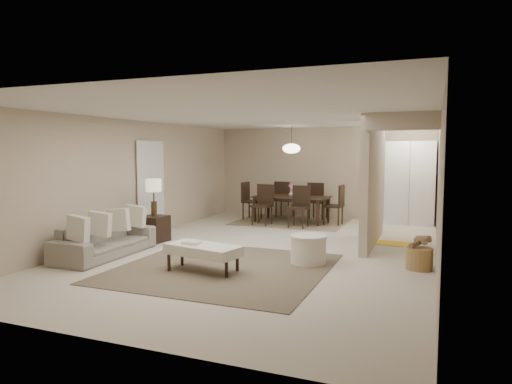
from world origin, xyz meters
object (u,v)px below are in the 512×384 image
at_px(round_pouf, 308,250).
at_px(dining_table, 291,209).
at_px(side_table, 154,229).
at_px(ottoman_bench, 203,250).
at_px(sofa, 105,240).
at_px(pantry_cabinet, 410,183).
at_px(wicker_basket, 419,259).

bearing_deg(round_pouf, dining_table, 110.82).
distance_m(side_table, dining_table, 3.95).
bearing_deg(ottoman_bench, side_table, 151.68).
xyz_separation_m(sofa, round_pouf, (3.48, 0.78, -0.06)).
bearing_deg(ottoman_bench, pantry_cabinet, 77.71).
height_order(pantry_cabinet, ottoman_bench, pantry_cabinet).
bearing_deg(dining_table, ottoman_bench, -83.60).
bearing_deg(round_pouf, wicker_basket, 9.60).
height_order(side_table, dining_table, dining_table).
bearing_deg(ottoman_bench, sofa, -176.23).
distance_m(sofa, ottoman_bench, 2.13).
relative_size(ottoman_bench, side_table, 2.37).
xyz_separation_m(ottoman_bench, round_pouf, (1.37, 1.08, -0.10)).
bearing_deg(sofa, round_pouf, -78.76).
xyz_separation_m(pantry_cabinet, dining_table, (-2.89, -0.78, -0.71)).
xyz_separation_m(ottoman_bench, wicker_basket, (3.09, 1.37, -0.17)).
bearing_deg(dining_table, sofa, -106.95).
height_order(round_pouf, wicker_basket, round_pouf).
height_order(sofa, ottoman_bench, sofa).
height_order(pantry_cabinet, sofa, pantry_cabinet).
xyz_separation_m(ottoman_bench, dining_table, (-0.20, 5.23, 0.00)).
distance_m(side_table, wicker_basket, 5.16).
bearing_deg(dining_table, pantry_cabinet, 19.20).
bearing_deg(dining_table, wicker_basket, -45.28).
distance_m(sofa, dining_table, 5.28).
bearing_deg(side_table, dining_table, 62.00).
bearing_deg(wicker_basket, sofa, -168.34).
distance_m(pantry_cabinet, round_pouf, 5.16).
height_order(pantry_cabinet, side_table, pantry_cabinet).
distance_m(pantry_cabinet, sofa, 7.49).
relative_size(side_table, wicker_basket, 1.32).
bearing_deg(dining_table, round_pouf, -64.98).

